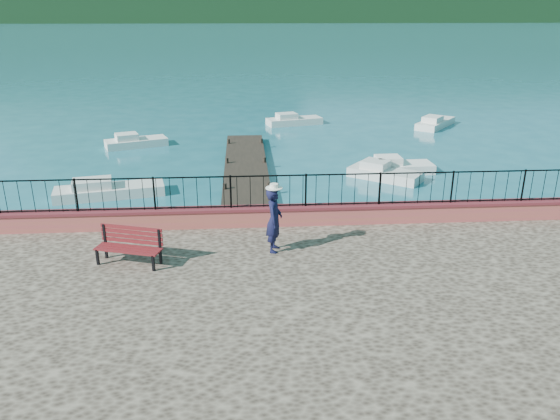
{
  "coord_description": "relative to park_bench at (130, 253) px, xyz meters",
  "views": [
    {
      "loc": [
        -2.11,
        -11.41,
        7.3
      ],
      "look_at": [
        -1.18,
        2.0,
        2.3
      ],
      "focal_mm": 35.0,
      "sensor_mm": 36.0,
      "label": 1
    }
  ],
  "objects": [
    {
      "name": "parapet",
      "position": [
        5.03,
        2.37,
        0.01
      ],
      "size": [
        28.0,
        0.46,
        0.58
      ],
      "primitive_type": "cube",
      "color": "#A3563B",
      "rests_on": "promenade"
    },
    {
      "name": "person",
      "position": [
        3.69,
        0.54,
        0.59
      ],
      "size": [
        0.53,
        0.7,
        1.75
      ],
      "primitive_type": "imported",
      "rotation": [
        0.0,
        0.0,
        1.39
      ],
      "color": "black",
      "rests_on": "promenade"
    },
    {
      "name": "boat_1",
      "position": [
        9.31,
        10.57,
        -1.08
      ],
      "size": [
        3.36,
        3.01,
        0.8
      ],
      "primitive_type": "cube",
      "rotation": [
        0.0,
        0.0,
        -0.66
      ],
      "color": "silver",
      "rests_on": "ground"
    },
    {
      "name": "boat_5",
      "position": [
        15.46,
        21.71,
        -1.08
      ],
      "size": [
        3.45,
        3.82,
        0.8
      ],
      "primitive_type": "cube",
      "rotation": [
        0.0,
        0.0,
        0.89
      ],
      "color": "silver",
      "rests_on": "ground"
    },
    {
      "name": "park_bench",
      "position": [
        0.0,
        0.0,
        0.0
      ],
      "size": [
        1.77,
        1.03,
        0.93
      ],
      "rotation": [
        0.0,
        0.0,
        -0.3
      ],
      "color": "black",
      "rests_on": "promenade"
    },
    {
      "name": "companion_hill",
      "position": [
        225.03,
        558.67,
        -1.48
      ],
      "size": [
        448.0,
        384.0,
        180.0
      ],
      "primitive_type": "ellipsoid",
      "color": "#142D23",
      "rests_on": "ground"
    },
    {
      "name": "boat_3",
      "position": [
        -3.02,
        17.6,
        -1.08
      ],
      "size": [
        3.56,
        2.4,
        0.8
      ],
      "primitive_type": "cube",
      "rotation": [
        0.0,
        0.0,
        0.36
      ],
      "color": "silver",
      "rests_on": "ground"
    },
    {
      "name": "ground",
      "position": [
        5.03,
        -1.33,
        -1.48
      ],
      "size": [
        2000.0,
        2000.0,
        0.0
      ],
      "primitive_type": "plane",
      "color": "#19596B",
      "rests_on": "ground"
    },
    {
      "name": "boat_4",
      "position": [
        6.36,
        23.09,
        -1.08
      ],
      "size": [
        3.83,
        2.2,
        0.8
      ],
      "primitive_type": "cube",
      "rotation": [
        0.0,
        0.0,
        0.26
      ],
      "color": "silver",
      "rests_on": "ground"
    },
    {
      "name": "boat_0",
      "position": [
        -2.59,
        8.97,
        -1.08
      ],
      "size": [
        4.52,
        2.17,
        0.8
      ],
      "primitive_type": "cube",
      "rotation": [
        0.0,
        0.0,
        0.21
      ],
      "color": "silver",
      "rests_on": "ground"
    },
    {
      "name": "dock",
      "position": [
        3.03,
        10.67,
        -1.33
      ],
      "size": [
        2.0,
        16.0,
        0.3
      ],
      "primitive_type": "cube",
      "color": "#2D231C",
      "rests_on": "ground"
    },
    {
      "name": "far_forest",
      "position": [
        5.03,
        298.67,
        7.52
      ],
      "size": [
        900.0,
        60.0,
        18.0
      ],
      "primitive_type": "cube",
      "color": "black",
      "rests_on": "ground"
    },
    {
      "name": "railing",
      "position": [
        5.03,
        2.37,
        0.77
      ],
      "size": [
        27.0,
        0.05,
        0.95
      ],
      "primitive_type": "cube",
      "color": "black",
      "rests_on": "parapet"
    },
    {
      "name": "boat_2",
      "position": [
        10.18,
        11.59,
        -1.08
      ],
      "size": [
        3.28,
        1.39,
        0.8
      ],
      "primitive_type": "cube",
      "rotation": [
        0.0,
        0.0,
        0.03
      ],
      "color": "white",
      "rests_on": "ground"
    },
    {
      "name": "hat",
      "position": [
        3.69,
        0.54,
        1.52
      ],
      "size": [
        0.44,
        0.44,
        0.12
      ],
      "primitive_type": "cylinder",
      "color": "white",
      "rests_on": "person"
    }
  ]
}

